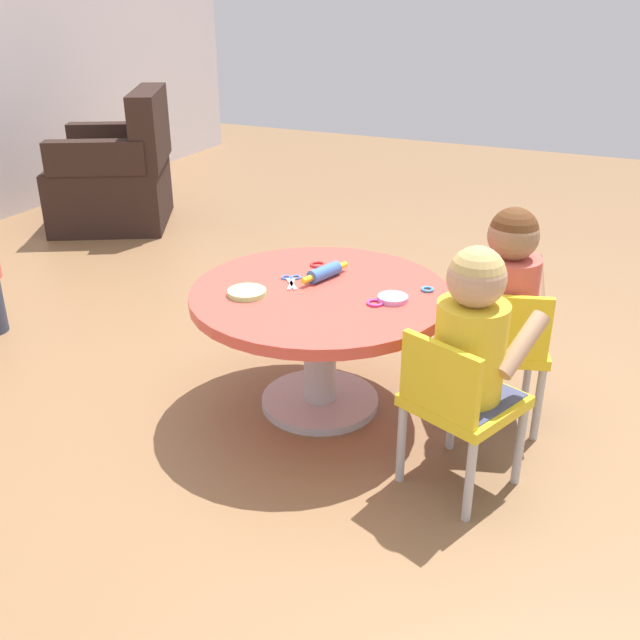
{
  "coord_description": "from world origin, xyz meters",
  "views": [
    {
      "loc": [
        -2.13,
        -0.99,
        1.45
      ],
      "look_at": [
        0.0,
        0.0,
        0.35
      ],
      "focal_mm": 40.65,
      "sensor_mm": 36.0,
      "label": 1
    }
  ],
  "objects_px": {
    "seated_child_right": "(508,281)",
    "rolling_pin": "(324,272)",
    "craft_table": "(320,317)",
    "child_chair_right": "(502,346)",
    "craft_scissors": "(291,280)",
    "armchair_dark": "(117,177)",
    "child_chair_left": "(458,403)",
    "seated_child_left": "(473,331)"
  },
  "relations": [
    {
      "from": "seated_child_right",
      "to": "rolling_pin",
      "type": "xyz_separation_m",
      "value": [
        -0.09,
        0.64,
        -0.04
      ]
    },
    {
      "from": "craft_table",
      "to": "rolling_pin",
      "type": "height_order",
      "value": "rolling_pin"
    },
    {
      "from": "craft_table",
      "to": "child_chair_right",
      "type": "height_order",
      "value": "child_chair_right"
    },
    {
      "from": "child_chair_right",
      "to": "craft_scissors",
      "type": "relative_size",
      "value": 3.79
    },
    {
      "from": "child_chair_right",
      "to": "armchair_dark",
      "type": "relative_size",
      "value": 0.55
    },
    {
      "from": "child_chair_right",
      "to": "seated_child_right",
      "type": "height_order",
      "value": "seated_child_right"
    },
    {
      "from": "child_chair_right",
      "to": "child_chair_left",
      "type": "bearing_deg",
      "value": 174.77
    },
    {
      "from": "armchair_dark",
      "to": "child_chair_right",
      "type": "bearing_deg",
      "value": -116.03
    },
    {
      "from": "seated_child_left",
      "to": "child_chair_right",
      "type": "bearing_deg",
      "value": -3.57
    },
    {
      "from": "craft_table",
      "to": "craft_scissors",
      "type": "xyz_separation_m",
      "value": [
        0.03,
        0.13,
        0.11
      ]
    },
    {
      "from": "armchair_dark",
      "to": "seated_child_left",
      "type": "bearing_deg",
      "value": -122.41
    },
    {
      "from": "seated_child_left",
      "to": "rolling_pin",
      "type": "distance_m",
      "value": 0.71
    },
    {
      "from": "child_chair_left",
      "to": "seated_child_right",
      "type": "relative_size",
      "value": 1.05
    },
    {
      "from": "seated_child_left",
      "to": "craft_scissors",
      "type": "distance_m",
      "value": 0.77
    },
    {
      "from": "child_chair_left",
      "to": "armchair_dark",
      "type": "height_order",
      "value": "armchair_dark"
    },
    {
      "from": "armchair_dark",
      "to": "craft_scissors",
      "type": "distance_m",
      "value": 2.51
    },
    {
      "from": "craft_table",
      "to": "craft_scissors",
      "type": "height_order",
      "value": "craft_scissors"
    },
    {
      "from": "craft_table",
      "to": "child_chair_left",
      "type": "height_order",
      "value": "child_chair_left"
    },
    {
      "from": "child_chair_left",
      "to": "seated_child_left",
      "type": "relative_size",
      "value": 1.05
    },
    {
      "from": "child_chair_left",
      "to": "seated_child_left",
      "type": "bearing_deg",
      "value": -21.72
    },
    {
      "from": "child_chair_right",
      "to": "rolling_pin",
      "type": "height_order",
      "value": "child_chair_right"
    },
    {
      "from": "craft_table",
      "to": "child_chair_right",
      "type": "relative_size",
      "value": 1.72
    },
    {
      "from": "armchair_dark",
      "to": "rolling_pin",
      "type": "height_order",
      "value": "armchair_dark"
    },
    {
      "from": "child_chair_right",
      "to": "armchair_dark",
      "type": "bearing_deg",
      "value": 63.97
    },
    {
      "from": "seated_child_right",
      "to": "craft_table",
      "type": "bearing_deg",
      "value": 107.93
    },
    {
      "from": "child_chair_right",
      "to": "craft_table",
      "type": "bearing_deg",
      "value": 104.36
    },
    {
      "from": "child_chair_left",
      "to": "child_chair_right",
      "type": "relative_size",
      "value": 1.0
    },
    {
      "from": "craft_table",
      "to": "rolling_pin",
      "type": "relative_size",
      "value": 4.06
    },
    {
      "from": "seated_child_left",
      "to": "child_chair_right",
      "type": "distance_m",
      "value": 0.45
    },
    {
      "from": "craft_table",
      "to": "child_chair_left",
      "type": "xyz_separation_m",
      "value": [
        -0.27,
        -0.58,
        -0.06
      ]
    },
    {
      "from": "seated_child_right",
      "to": "craft_scissors",
      "type": "height_order",
      "value": "seated_child_right"
    },
    {
      "from": "craft_scissors",
      "to": "seated_child_left",
      "type": "bearing_deg",
      "value": -109.98
    },
    {
      "from": "seated_child_right",
      "to": "armchair_dark",
      "type": "distance_m",
      "value": 3.07
    },
    {
      "from": "craft_table",
      "to": "child_chair_right",
      "type": "bearing_deg",
      "value": -75.64
    },
    {
      "from": "craft_table",
      "to": "child_chair_right",
      "type": "xyz_separation_m",
      "value": [
        0.16,
        -0.62,
        -0.06
      ]
    },
    {
      "from": "craft_table",
      "to": "armchair_dark",
      "type": "height_order",
      "value": "armchair_dark"
    },
    {
      "from": "child_chair_left",
      "to": "craft_scissors",
      "type": "bearing_deg",
      "value": 67.06
    },
    {
      "from": "seated_child_left",
      "to": "craft_table",
      "type": "bearing_deg",
      "value": 68.75
    },
    {
      "from": "armchair_dark",
      "to": "craft_scissors",
      "type": "relative_size",
      "value": 6.86
    },
    {
      "from": "craft_table",
      "to": "seated_child_left",
      "type": "xyz_separation_m",
      "value": [
        -0.23,
        -0.6,
        0.17
      ]
    },
    {
      "from": "seated_child_left",
      "to": "seated_child_right",
      "type": "xyz_separation_m",
      "value": [
        0.43,
        -0.01,
        0.0
      ]
    },
    {
      "from": "seated_child_right",
      "to": "seated_child_left",
      "type": "bearing_deg",
      "value": 178.34
    }
  ]
}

